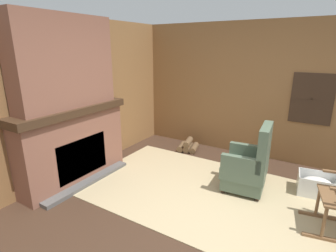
% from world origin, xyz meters
% --- Properties ---
extents(ground_plane, '(14.00, 14.00, 0.00)m').
position_xyz_m(ground_plane, '(0.00, 0.00, 0.00)').
color(ground_plane, '#3D281C').
extents(wood_panel_wall_left, '(0.06, 5.54, 2.49)m').
position_xyz_m(wood_panel_wall_left, '(-2.50, 0.00, 1.25)').
color(wood_panel_wall_left, olive).
rests_on(wood_panel_wall_left, ground).
extents(wood_panel_wall_back, '(5.54, 0.09, 2.49)m').
position_xyz_m(wood_panel_wall_back, '(0.02, 2.50, 1.25)').
color(wood_panel_wall_back, olive).
rests_on(wood_panel_wall_back, ground).
extents(fireplace_hearth, '(0.61, 1.85, 1.19)m').
position_xyz_m(fireplace_hearth, '(-2.26, 0.00, 0.59)').
color(fireplace_hearth, brown).
rests_on(fireplace_hearth, ground).
extents(chimney_breast, '(0.35, 1.54, 1.29)m').
position_xyz_m(chimney_breast, '(-2.27, 0.00, 1.83)').
color(chimney_breast, brown).
rests_on(chimney_breast, fireplace_hearth).
extents(area_rug, '(3.71, 2.15, 0.01)m').
position_xyz_m(area_rug, '(-0.31, 0.70, 0.01)').
color(area_rug, tan).
rests_on(area_rug, ground).
extents(armchair, '(0.65, 0.66, 1.02)m').
position_xyz_m(armchair, '(0.14, 1.09, 0.37)').
color(armchair, '#516651').
rests_on(armchair, ground).
extents(firewood_stack, '(0.47, 0.47, 0.24)m').
position_xyz_m(firewood_stack, '(-1.32, 2.02, 0.09)').
color(firewood_stack, brown).
rests_on(firewood_stack, ground).
extents(laundry_basket, '(0.54, 0.44, 0.30)m').
position_xyz_m(laundry_basket, '(1.02, 1.50, 0.15)').
color(laundry_basket, white).
rests_on(laundry_basket, ground).
extents(oil_lamp_vase, '(0.12, 0.12, 0.27)m').
position_xyz_m(oil_lamp_vase, '(-2.31, -0.26, 1.28)').
color(oil_lamp_vase, silver).
rests_on(oil_lamp_vase, fireplace_hearth).
extents(storage_case, '(0.15, 0.21, 0.13)m').
position_xyz_m(storage_case, '(-2.31, 0.69, 1.25)').
color(storage_case, black).
rests_on(storage_case, fireplace_hearth).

